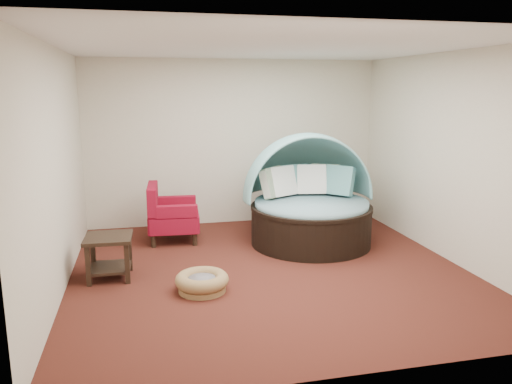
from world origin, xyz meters
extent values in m
plane|color=#4D1E16|center=(0.00, 0.00, 0.00)|extent=(5.00, 5.00, 0.00)
plane|color=beige|center=(0.00, 2.50, 1.40)|extent=(5.00, 0.00, 5.00)
plane|color=beige|center=(0.00, -2.50, 1.40)|extent=(5.00, 0.00, 5.00)
plane|color=beige|center=(-2.50, 0.00, 1.40)|extent=(0.00, 5.00, 5.00)
plane|color=beige|center=(2.50, 0.00, 1.40)|extent=(0.00, 5.00, 5.00)
plane|color=white|center=(0.00, 0.00, 2.80)|extent=(5.00, 5.00, 0.00)
cylinder|color=black|center=(0.89, 0.97, 0.27)|extent=(1.84, 1.84, 0.55)
cylinder|color=black|center=(0.89, 0.97, 0.57)|extent=(1.86, 1.86, 0.05)
cylinder|color=#7DACB4|center=(0.89, 0.97, 0.61)|extent=(1.73, 1.73, 0.12)
cube|color=#396C47|center=(0.38, 1.30, 0.91)|extent=(0.51, 0.51, 0.48)
cube|color=white|center=(0.54, 1.34, 0.91)|extent=(0.53, 0.43, 0.48)
cube|color=#62A8AA|center=(0.77, 1.47, 0.91)|extent=(0.49, 0.32, 0.48)
cube|color=white|center=(1.03, 1.39, 0.91)|extent=(0.50, 0.34, 0.48)
cube|color=#396C47|center=(1.26, 1.39, 0.91)|extent=(0.53, 0.45, 0.48)
cube|color=#62A8AA|center=(1.41, 1.21, 0.91)|extent=(0.51, 0.51, 0.48)
cylinder|color=olive|center=(-0.94, -0.48, 0.03)|extent=(0.69, 0.69, 0.06)
torus|color=olive|center=(-0.94, -0.48, 0.14)|extent=(0.78, 0.78, 0.16)
cylinder|color=slate|center=(-0.94, -0.48, 0.12)|extent=(0.46, 0.46, 0.10)
cylinder|color=black|center=(-1.45, 1.31, 0.09)|extent=(0.08, 0.08, 0.18)
cylinder|color=black|center=(-1.41, 1.92, 0.09)|extent=(0.08, 0.08, 0.18)
cylinder|color=black|center=(-0.84, 1.27, 0.09)|extent=(0.08, 0.08, 0.18)
cylinder|color=black|center=(-0.80, 1.88, 0.09)|extent=(0.08, 0.08, 0.18)
cube|color=maroon|center=(-1.12, 1.59, 0.32)|extent=(0.81, 0.81, 0.26)
cube|color=maroon|center=(-1.43, 1.61, 0.67)|extent=(0.19, 0.77, 0.45)
cube|color=maroon|center=(-1.09, 1.27, 0.54)|extent=(0.62, 0.16, 0.18)
cube|color=maroon|center=(-1.05, 1.92, 0.54)|extent=(0.62, 0.16, 0.18)
cube|color=black|center=(-2.00, 0.19, 0.52)|extent=(0.59, 0.59, 0.05)
cube|color=black|center=(-2.00, 0.19, 0.14)|extent=(0.52, 0.52, 0.03)
cube|color=black|center=(-2.23, -0.02, 0.25)|extent=(0.06, 0.06, 0.50)
cube|color=black|center=(-2.22, 0.43, 0.25)|extent=(0.06, 0.06, 0.50)
cube|color=black|center=(-1.78, -0.04, 0.25)|extent=(0.06, 0.06, 0.50)
cube|color=black|center=(-1.77, 0.41, 0.25)|extent=(0.06, 0.06, 0.50)
camera|label=1|loc=(-1.54, -5.93, 2.32)|focal=35.00mm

